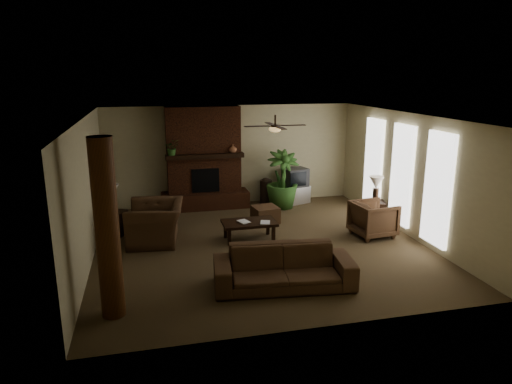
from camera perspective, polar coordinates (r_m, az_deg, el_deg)
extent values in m
plane|color=brown|center=(10.21, 0.52, -6.53)|extent=(7.00, 7.00, 0.00)
plane|color=silver|center=(9.57, 0.56, 9.31)|extent=(7.00, 7.00, 0.00)
plane|color=tan|center=(13.15, -3.14, 4.57)|extent=(7.00, 0.00, 7.00)
plane|color=tan|center=(6.60, 7.90, -5.76)|extent=(7.00, 0.00, 7.00)
plane|color=tan|center=(9.60, -20.18, -0.06)|extent=(0.00, 7.00, 7.00)
plane|color=tan|center=(11.15, 18.29, 2.04)|extent=(0.00, 7.00, 7.00)
cube|color=#492313|center=(12.79, -6.47, 4.21)|extent=(2.00, 0.50, 2.80)
cube|color=#492313|center=(12.96, -6.27, -0.98)|extent=(2.40, 0.70, 0.45)
cube|color=black|center=(12.66, -6.25, 1.43)|extent=(0.75, 0.04, 0.65)
cube|color=black|center=(12.50, -6.32, 4.44)|extent=(2.10, 0.28, 0.12)
cube|color=white|center=(12.50, 14.29, 3.37)|extent=(0.08, 0.85, 2.35)
cube|color=white|center=(11.30, 17.53, 2.00)|extent=(0.08, 0.85, 2.35)
cube|color=white|center=(10.16, 21.52, 0.29)|extent=(0.08, 0.85, 2.35)
cylinder|color=#573015|center=(7.25, -17.91, -4.47)|extent=(0.36, 0.36, 2.80)
cube|color=black|center=(11.42, -18.76, 0.47)|extent=(0.10, 1.00, 2.10)
cylinder|color=black|center=(9.97, 2.40, 8.81)|extent=(0.04, 0.04, 0.24)
cylinder|color=black|center=(9.99, 2.39, 8.13)|extent=(0.20, 0.20, 0.06)
ellipsoid|color=#F2BF72|center=(9.99, 2.39, 7.79)|extent=(0.26, 0.26, 0.14)
cube|color=black|center=(10.10, 4.60, 8.23)|extent=(0.55, 0.12, 0.01)
cube|color=black|center=(9.88, 0.14, 8.13)|extent=(0.55, 0.12, 0.01)
cube|color=black|center=(10.37, 1.79, 8.43)|extent=(0.12, 0.55, 0.01)
cube|color=black|center=(9.60, 3.04, 7.93)|extent=(0.12, 0.55, 0.01)
imported|color=#4E3521|center=(8.17, 3.46, -8.50)|extent=(2.51, 1.00, 0.96)
imported|color=#4E3521|center=(10.47, -12.32, -2.92)|extent=(1.03, 1.45, 1.19)
imported|color=#4E3521|center=(10.96, 14.30, -3.04)|extent=(0.91, 0.96, 0.90)
cube|color=black|center=(10.39, -0.86, -3.82)|extent=(1.20, 0.70, 0.06)
cube|color=black|center=(10.14, -3.32, -5.61)|extent=(0.07, 0.07, 0.37)
cube|color=black|center=(10.35, 2.16, -5.17)|extent=(0.07, 0.07, 0.37)
cube|color=black|center=(10.60, -3.80, -4.70)|extent=(0.07, 0.07, 0.37)
cube|color=black|center=(10.80, 1.45, -4.30)|extent=(0.07, 0.07, 0.37)
cube|color=#4E3521|center=(11.67, 1.16, -2.77)|extent=(0.67, 0.67, 0.40)
cube|color=silver|center=(13.39, 4.71, -0.33)|extent=(0.97, 0.76, 0.50)
cube|color=#333335|center=(13.29, 4.88, 1.83)|extent=(0.75, 0.64, 0.52)
cube|color=black|center=(13.05, 5.24, 1.58)|extent=(0.51, 0.15, 0.40)
cylinder|color=#2E2119|center=(13.24, 1.23, 0.00)|extent=(0.34, 0.34, 0.70)
sphere|color=#2E2119|center=(13.18, 1.24, 1.05)|extent=(0.34, 0.34, 0.34)
imported|color=#325A24|center=(12.89, 3.23, 0.03)|extent=(1.04, 1.68, 0.90)
cube|color=black|center=(11.27, -17.12, -3.68)|extent=(0.65, 0.65, 0.55)
cylinder|color=black|center=(11.15, -17.28, -1.46)|extent=(0.17, 0.17, 0.35)
cone|color=beige|center=(11.07, -17.41, 0.15)|extent=(0.44, 0.44, 0.30)
cube|color=black|center=(11.97, 14.34, -2.42)|extent=(0.63, 0.63, 0.55)
cylinder|color=black|center=(11.82, 14.55, -0.38)|extent=(0.17, 0.17, 0.35)
cone|color=beige|center=(11.74, 14.65, 1.15)|extent=(0.44, 0.44, 0.30)
imported|color=#325A24|center=(12.35, -10.33, 5.22)|extent=(0.45, 0.48, 0.33)
imported|color=#975C3C|center=(12.59, -2.88, 5.36)|extent=(0.27, 0.28, 0.22)
imported|color=#999999|center=(10.24, -2.05, -3.09)|extent=(0.21, 0.10, 0.29)
imported|color=#999999|center=(10.24, 0.55, -3.06)|extent=(0.21, 0.08, 0.29)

